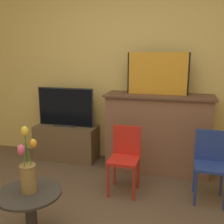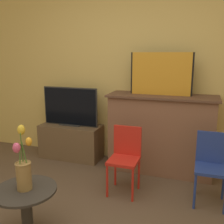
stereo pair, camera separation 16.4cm
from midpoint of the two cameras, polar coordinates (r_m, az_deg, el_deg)
The scene contains 9 objects.
wall_back at distance 3.55m, azimuth 3.02°, elevation 10.55°, with size 8.00×0.06×2.70m.
fireplace_mantel at distance 3.38m, azimuth 8.53°, elevation -4.25°, with size 1.33×0.48×0.98m.
painting at distance 3.26m, azimuth 8.47°, elevation 8.25°, with size 0.75×0.03×0.51m.
tv_stand at distance 3.83m, azimuth -11.05°, elevation -6.48°, with size 0.87×0.38×0.48m.
tv_monitor at distance 3.70m, azimuth -11.34°, elevation 0.93°, with size 0.81×0.12×0.54m.
chair_red at distance 2.85m, azimuth 1.18°, elevation -9.23°, with size 0.31×0.31×0.71m.
chair_blue at distance 2.85m, azimuth 19.05°, elevation -9.95°, with size 0.31×0.31×0.71m.
side_table at distance 2.31m, azimuth -19.37°, elevation -19.25°, with size 0.50×0.50×0.43m.
vase_tulips at distance 2.17m, azimuth -19.99°, elevation -11.98°, with size 0.15×0.17×0.50m.
Camera 1 is at (0.68, -1.36, 1.48)m, focal length 42.00 mm.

